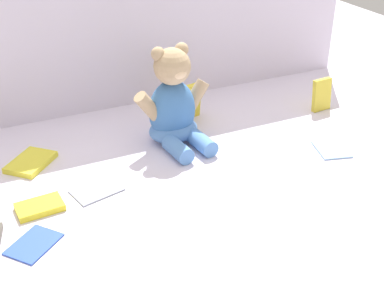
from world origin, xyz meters
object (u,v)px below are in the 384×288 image
object	(u,v)px
teddy_bear	(174,107)
book_case_6	(322,95)
book_case_7	(31,162)
book_case_3	(96,190)
book_case_4	(187,103)
book_case_5	(332,149)
book_case_9	(40,207)
book_case_1	(34,243)

from	to	relation	value
teddy_bear	book_case_6	bearing A→B (deg)	-6.77
teddy_bear	book_case_7	bearing A→B (deg)	169.15
book_case_3	book_case_4	bearing A→B (deg)	-67.16
teddy_bear	book_case_5	distance (m)	0.47
book_case_3	book_case_7	world-z (taller)	book_case_7
book_case_7	teddy_bear	bearing A→B (deg)	38.46
teddy_bear	book_case_9	distance (m)	0.48
teddy_bear	book_case_1	size ratio (longest dim) A/B	2.63
teddy_bear	book_case_9	size ratio (longest dim) A/B	2.67
book_case_1	book_case_3	distance (m)	0.23
book_case_5	book_case_1	bearing A→B (deg)	19.44
book_case_4	book_case_7	xyz separation A→B (m)	(-0.51, -0.08, -0.05)
teddy_bear	book_case_5	size ratio (longest dim) A/B	2.80
book_case_4	book_case_5	world-z (taller)	book_case_4
book_case_1	book_case_6	xyz separation A→B (m)	(0.99, 0.30, 0.05)
book_case_3	book_case_9	xyz separation A→B (m)	(-0.14, -0.02, 0.00)
book_case_3	book_case_6	xyz separation A→B (m)	(0.81, 0.15, 0.05)
book_case_1	book_case_6	size ratio (longest dim) A/B	1.03
teddy_bear	book_case_3	xyz separation A→B (m)	(-0.29, -0.16, -0.10)
teddy_bear	book_case_7	distance (m)	0.43
book_case_7	book_case_9	bearing A→B (deg)	-50.90
book_case_5	book_case_7	distance (m)	0.85
teddy_bear	book_case_9	xyz separation A→B (m)	(-0.43, -0.18, -0.10)
teddy_bear	book_case_4	xyz separation A→B (m)	(0.09, 0.12, -0.05)
book_case_1	book_case_3	world-z (taller)	same
book_case_5	book_case_6	xyz separation A→B (m)	(0.14, 0.24, 0.05)
book_case_6	book_case_9	distance (m)	0.97
book_case_1	book_case_3	bearing A→B (deg)	-91.46
book_case_7	book_case_3	bearing A→B (deg)	-13.99
book_case_5	book_case_7	world-z (taller)	book_case_7
book_case_6	book_case_9	xyz separation A→B (m)	(-0.95, -0.18, -0.05)
book_case_4	book_case_5	distance (m)	0.47
book_case_5	book_case_6	bearing A→B (deg)	-104.73
teddy_bear	book_case_5	world-z (taller)	teddy_bear
teddy_bear	book_case_4	world-z (taller)	teddy_bear
teddy_bear	book_case_5	xyz separation A→B (m)	(0.39, -0.25, -0.10)
book_case_1	book_case_4	xyz separation A→B (m)	(0.56, 0.42, 0.05)
book_case_6	book_case_9	bearing A→B (deg)	-174.63
book_case_3	book_case_9	bearing A→B (deg)	84.42
book_case_5	book_case_3	bearing A→B (deg)	8.23
book_case_1	book_case_5	world-z (taller)	same
book_case_1	book_case_9	distance (m)	0.13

